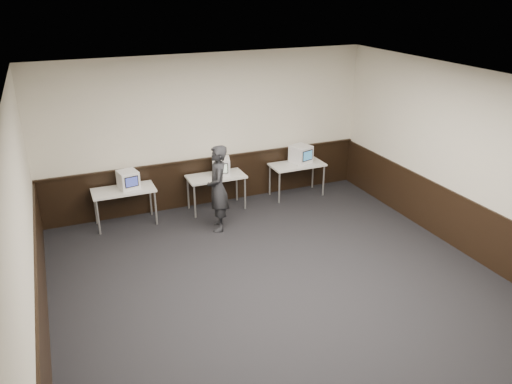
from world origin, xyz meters
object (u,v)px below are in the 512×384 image
emac_right (301,154)px  desk_left (124,193)px  desk_right (297,167)px  desk_center (216,179)px  person (218,188)px  emac_left (128,180)px  emac_center (221,166)px

emac_right → desk_left: bearing=163.7°
desk_left → desk_right: 3.80m
desk_right → emac_right: size_ratio=2.34×
desk_center → person: size_ratio=0.71×
emac_left → emac_right: bearing=-10.4°
emac_left → emac_center: 1.92m
desk_left → desk_right: (3.80, 0.00, 0.00)m
desk_left → emac_center: size_ratio=2.60×
desk_center → emac_center: 0.28m
desk_center → desk_right: size_ratio=1.00×
emac_right → person: person is taller
desk_left → emac_left: bearing=6.1°
emac_left → emac_center: size_ratio=0.95×
desk_center → emac_center: emac_center is taller
emac_left → person: size_ratio=0.26×
desk_right → emac_center: size_ratio=2.60×
desk_right → emac_center: emac_center is taller
emac_right → desk_right: bearing=-174.2°
emac_right → person: (-2.27, -0.95, -0.10)m
emac_left → person: person is taller
desk_left → emac_right: 3.92m
desk_center → desk_left: bearing=180.0°
desk_center → emac_right: (2.01, 0.05, 0.27)m
emac_left → emac_center: bearing=-10.2°
desk_center → desk_right: 1.90m
desk_left → emac_right: (3.91, 0.05, 0.27)m
desk_left → emac_right: bearing=0.7°
emac_right → emac_left: bearing=163.5°
desk_center → emac_left: (-1.79, 0.01, 0.25)m
emac_center → emac_right: 1.88m
emac_left → emac_center: (1.92, 0.02, 0.00)m
desk_left → person: 1.88m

